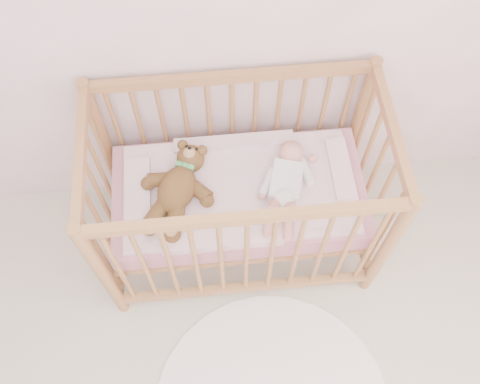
{
  "coord_description": "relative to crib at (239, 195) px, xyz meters",
  "views": [
    {
      "loc": [
        0.09,
        0.36,
        2.8
      ],
      "look_at": [
        0.21,
        1.55,
        0.62
      ],
      "focal_mm": 40.0,
      "sensor_mm": 36.0,
      "label": 1
    }
  ],
  "objects": [
    {
      "name": "wall_back",
      "position": [
        -0.21,
        0.4,
        0.85
      ],
      "size": [
        4.0,
        0.02,
        2.7
      ],
      "primitive_type": "cube",
      "color": "white",
      "rests_on": "floor"
    },
    {
      "name": "crib",
      "position": [
        0.0,
        0.0,
        0.0
      ],
      "size": [
        1.36,
        0.76,
        1.0
      ],
      "primitive_type": null,
      "color": "#B5724D",
      "rests_on": "floor"
    },
    {
      "name": "mattress",
      "position": [
        0.0,
        0.0,
        -0.01
      ],
      "size": [
        1.22,
        0.62,
        0.13
      ],
      "primitive_type": "cube",
      "color": "pink",
      "rests_on": "crib"
    },
    {
      "name": "baby",
      "position": [
        0.22,
        -0.02,
        0.14
      ],
      "size": [
        0.4,
        0.59,
        0.13
      ],
      "primitive_type": null,
      "rotation": [
        0.0,
        0.0,
        -0.28
      ],
      "color": "white",
      "rests_on": "blanket"
    },
    {
      "name": "teddy_bear",
      "position": [
        -0.29,
        -0.02,
        0.15
      ],
      "size": [
        0.55,
        0.64,
        0.15
      ],
      "primitive_type": null,
      "rotation": [
        0.0,
        0.0,
        -0.41
      ],
      "color": "brown",
      "rests_on": "blanket"
    },
    {
      "name": "blanket",
      "position": [
        0.0,
        0.0,
        0.06
      ],
      "size": [
        1.1,
        0.58,
        0.06
      ],
      "primitive_type": null,
      "color": "pink",
      "rests_on": "mattress"
    }
  ]
}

